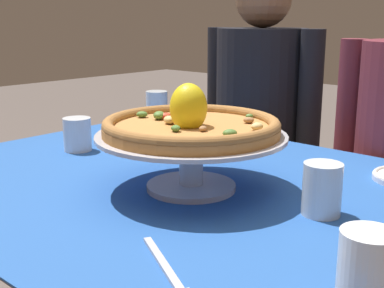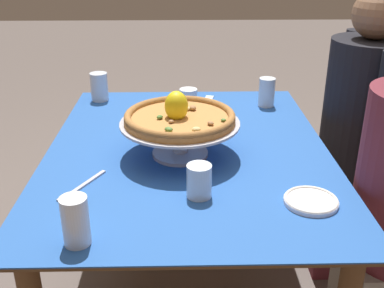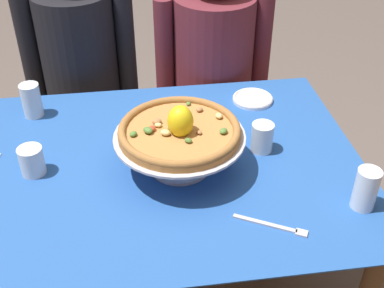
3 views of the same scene
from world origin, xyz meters
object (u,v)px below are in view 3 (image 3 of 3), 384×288
object	(u,v)px
pizza	(179,130)
dinner_fork	(274,226)
diner_left	(85,94)
pizza_stand	(180,145)
water_glass_back_left	(32,102)
diner_right	(213,87)
side_plate	(253,99)
water_glass_front_right	(365,191)
water_glass_side_right	(262,139)
water_glass_side_left	(32,162)

from	to	relation	value
pizza	dinner_fork	world-z (taller)	pizza
pizza	diner_left	distance (m)	0.86
pizza_stand	water_glass_back_left	bearing A→B (deg)	142.47
dinner_fork	pizza_stand	bearing A→B (deg)	126.87
pizza_stand	diner_right	size ratio (longest dim) A/B	0.32
side_plate	diner_right	xyz separation A→B (m)	(-0.09, 0.33, -0.13)
water_glass_front_right	diner_left	bearing A→B (deg)	129.84
water_glass_side_right	diner_left	distance (m)	0.94
water_glass_back_left	side_plate	xyz separation A→B (m)	(0.81, -0.01, -0.04)
side_plate	diner_left	bearing A→B (deg)	150.16
pizza_stand	side_plate	size ratio (longest dim) A/B	2.63
pizza	side_plate	xyz separation A→B (m)	(0.32, 0.37, -0.13)
pizza_stand	water_glass_side_right	xyz separation A→B (m)	(0.27, 0.05, -0.04)
pizza_stand	dinner_fork	bearing A→B (deg)	-53.13
water_glass_side_left	pizza_stand	bearing A→B (deg)	-4.45
side_plate	diner_left	size ratio (longest dim) A/B	0.12
pizza	side_plate	world-z (taller)	pizza
water_glass_side_right	dinner_fork	xyz separation A→B (m)	(-0.05, -0.35, -0.04)
water_glass_side_right	diner_left	size ratio (longest dim) A/B	0.08
water_glass_side_right	water_glass_side_left	bearing A→B (deg)	-178.48
pizza_stand	diner_right	world-z (taller)	diner_right
water_glass_side_left	water_glass_side_right	distance (m)	0.72
water_glass_side_left	diner_right	xyz separation A→B (m)	(0.68, 0.67, -0.16)
water_glass_side_left	diner_left	world-z (taller)	diner_left
water_glass_front_right	water_glass_side_right	bearing A→B (deg)	125.42
pizza	water_glass_back_left	xyz separation A→B (m)	(-0.49, 0.38, -0.09)
water_glass_front_right	dinner_fork	distance (m)	0.28
pizza	dinner_fork	size ratio (longest dim) A/B	1.94
water_glass_side_right	diner_right	size ratio (longest dim) A/B	0.08
diner_right	water_glass_side_right	bearing A→B (deg)	-85.91
pizza_stand	water_glass_front_right	world-z (taller)	water_glass_front_right
pizza	side_plate	size ratio (longest dim) A/B	2.42
diner_left	pizza_stand	bearing A→B (deg)	-65.54
water_glass_back_left	side_plate	world-z (taller)	water_glass_back_left
water_glass_side_left	water_glass_side_right	world-z (taller)	water_glass_side_right
water_glass_front_right	water_glass_side_left	bearing A→B (deg)	163.19
side_plate	diner_left	distance (m)	0.78
water_glass_side_right	water_glass_front_right	size ratio (longest dim) A/B	0.78
water_glass_side_right	water_glass_back_left	bearing A→B (deg)	157.19
water_glass_side_left	diner_left	bearing A→B (deg)	81.07
water_glass_front_right	diner_right	bearing A→B (deg)	105.42
water_glass_side_right	pizza	bearing A→B (deg)	-168.65
water_glass_front_right	diner_right	xyz separation A→B (m)	(-0.26, 0.95, -0.17)
water_glass_side_right	diner_right	bearing A→B (deg)	94.09
pizza	water_glass_side_left	world-z (taller)	pizza
pizza_stand	water_glass_back_left	size ratio (longest dim) A/B	3.22
pizza	water_glass_side_right	size ratio (longest dim) A/B	3.74
pizza_stand	side_plate	distance (m)	0.49
side_plate	water_glass_side_right	bearing A→B (deg)	-98.68
pizza_stand	pizza	size ratio (longest dim) A/B	1.09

